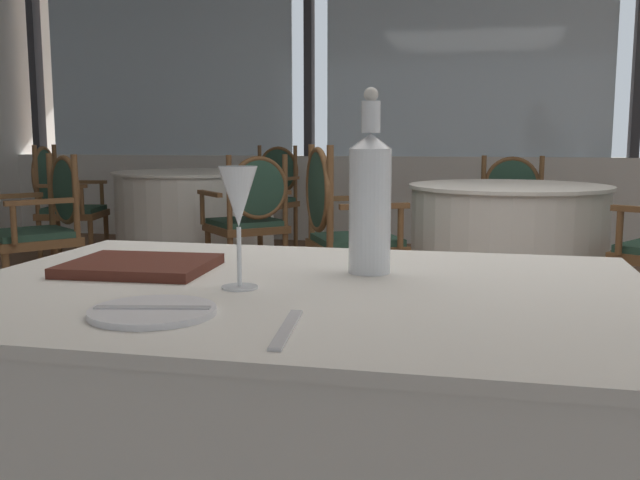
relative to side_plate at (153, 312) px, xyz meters
name	(u,v)px	position (x,y,z in m)	size (l,w,h in m)	color
ground_plane	(427,420)	(0.31, 1.55, -0.77)	(15.50, 15.50, 0.00)	brown
window_wall_far	(464,122)	(0.31, 6.03, 0.41)	(9.69, 0.14, 2.96)	silver
side_plate	(153,312)	(0.00, 0.00, 0.00)	(0.19, 0.19, 0.01)	white
butter_knife	(153,308)	(0.00, 0.00, 0.01)	(0.17, 0.02, 0.00)	silver
dinner_fork	(287,329)	(0.22, -0.04, 0.00)	(0.20, 0.02, 0.00)	silver
water_bottle	(370,199)	(0.27, 0.41, 0.14)	(0.08, 0.08, 0.36)	white
wine_glass	(238,200)	(0.07, 0.21, 0.15)	(0.07, 0.07, 0.21)	white
menu_book	(140,266)	(-0.18, 0.33, 0.01)	(0.28, 0.23, 0.02)	#512319
background_table_0	(507,251)	(0.64, 3.22, -0.39)	(1.13, 1.13, 0.76)	silver
dining_chair_0_0	(511,209)	(0.69, 4.21, -0.24)	(0.56, 0.49, 0.90)	brown
dining_chair_0_1	(340,223)	(-0.26, 2.77, -0.19)	(0.62, 0.64, 0.99)	brown
dining_chair_1_1	(44,221)	(-1.99, 2.70, -0.22)	(0.66, 0.65, 0.94)	brown
background_table_2	(196,219)	(-1.74, 4.35, -0.39)	(1.29, 1.29, 0.76)	silver
dining_chair_2_0	(251,212)	(-1.02, 3.56, -0.23)	(0.66, 0.66, 0.92)	brown
dining_chair_2_1	(271,190)	(-1.42, 5.38, -0.22)	(0.62, 0.58, 0.96)	brown
dining_chair_2_2	(61,197)	(-2.80, 4.12, -0.21)	(0.55, 0.60, 0.97)	brown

